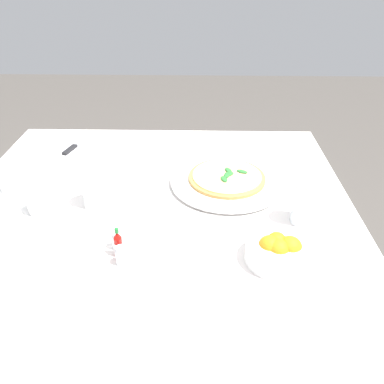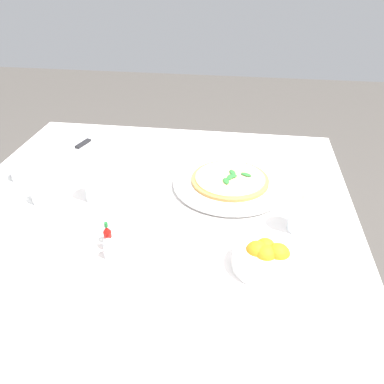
# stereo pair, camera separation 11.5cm
# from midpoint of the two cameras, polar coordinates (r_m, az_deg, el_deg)

# --- Properties ---
(ground_plane) EXTENTS (8.00, 8.00, 0.00)m
(ground_plane) POSITION_cam_midpoint_polar(r_m,az_deg,el_deg) (1.64, -2.38, -24.18)
(ground_plane) COLOR #4C4742
(dining_table) EXTENTS (1.17, 1.17, 0.73)m
(dining_table) POSITION_cam_midpoint_polar(r_m,az_deg,el_deg) (1.18, -3.04, -7.79)
(dining_table) COLOR white
(dining_table) RESTS_ON ground_plane
(pizza_plate) EXTENTS (0.36, 0.36, 0.02)m
(pizza_plate) POSITION_cam_midpoint_polar(r_m,az_deg,el_deg) (1.22, 8.32, 1.25)
(pizza_plate) COLOR white
(pizza_plate) RESTS_ON dining_table
(pizza) EXTENTS (0.24, 0.24, 0.02)m
(pizza) POSITION_cam_midpoint_polar(r_m,az_deg,el_deg) (1.21, 8.39, 1.82)
(pizza) COLOR #C68E47
(pizza) RESTS_ON pizza_plate
(coffee_cup_back_corner) EXTENTS (0.13, 0.13, 0.07)m
(coffee_cup_back_corner) POSITION_cam_midpoint_polar(r_m,az_deg,el_deg) (1.18, -18.55, -0.32)
(coffee_cup_back_corner) COLOR white
(coffee_cup_back_corner) RESTS_ON dining_table
(coffee_cup_center_back) EXTENTS (0.13, 0.13, 0.06)m
(coffee_cup_center_back) POSITION_cam_midpoint_polar(r_m,az_deg,el_deg) (1.33, -21.55, 2.68)
(coffee_cup_center_back) COLOR white
(coffee_cup_center_back) RESTS_ON dining_table
(water_glass_far_left) EXTENTS (0.07, 0.07, 0.13)m
(water_glass_far_left) POSITION_cam_midpoint_polar(r_m,az_deg,el_deg) (1.06, 19.09, -2.97)
(water_glass_far_left) COLOR white
(water_glass_far_left) RESTS_ON dining_table
(water_glass_near_right) EXTENTS (0.07, 0.07, 0.12)m
(water_glass_near_right) POSITION_cam_midpoint_polar(r_m,az_deg,el_deg) (1.15, -11.35, 1.20)
(water_glass_near_right) COLOR white
(water_glass_near_right) RESTS_ON dining_table
(napkin_folded) EXTENTS (0.25, 0.20, 0.02)m
(napkin_folded) POSITION_cam_midpoint_polar(r_m,az_deg,el_deg) (1.51, -12.64, 7.17)
(napkin_folded) COLOR silver
(napkin_folded) RESTS_ON dining_table
(dinner_knife) EXTENTS (0.19, 0.07, 0.01)m
(dinner_knife) POSITION_cam_midpoint_polar(r_m,az_deg,el_deg) (1.51, -12.64, 7.69)
(dinner_knife) COLOR silver
(dinner_knife) RESTS_ON napkin_folded
(citrus_bowl) EXTENTS (0.15, 0.15, 0.07)m
(citrus_bowl) POSITION_cam_midpoint_polar(r_m,az_deg,el_deg) (0.94, 14.30, -9.44)
(citrus_bowl) COLOR white
(citrus_bowl) RESTS_ON dining_table
(hot_sauce_bottle) EXTENTS (0.02, 0.02, 0.08)m
(hot_sauce_bottle) POSITION_cam_midpoint_polar(r_m,az_deg,el_deg) (0.96, -9.03, -6.95)
(hot_sauce_bottle) COLOR #B7140F
(hot_sauce_bottle) RESTS_ON dining_table
(salt_shaker) EXTENTS (0.03, 0.03, 0.06)m
(salt_shaker) POSITION_cam_midpoint_polar(r_m,az_deg,el_deg) (0.99, -9.10, -6.28)
(salt_shaker) COLOR white
(salt_shaker) RESTS_ON dining_table
(pepper_shaker) EXTENTS (0.03, 0.03, 0.06)m
(pepper_shaker) POSITION_cam_midpoint_polar(r_m,az_deg,el_deg) (0.94, -8.85, -8.51)
(pepper_shaker) COLOR white
(pepper_shaker) RESTS_ON dining_table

